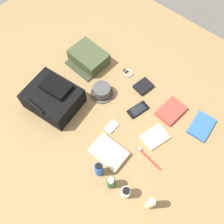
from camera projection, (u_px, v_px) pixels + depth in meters
The scene contains 17 objects.
ground_plane at pixel (112, 116), 1.57m from camera, with size 2.64×2.02×0.02m, color olive.
backpack at pixel (53, 98), 1.53m from camera, with size 0.34×0.30×0.16m.
toiletry_pouch at pixel (88, 58), 1.71m from camera, with size 0.25×0.23×0.09m.
bucket_hat at pixel (102, 91), 1.60m from camera, with size 0.15×0.15×0.07m.
lotion_bottle at pixel (150, 204), 1.24m from camera, with size 0.04×0.04×0.17m.
toothpaste_tube at pixel (126, 193), 1.29m from camera, with size 0.05×0.05×0.12m.
shampoo_bottle at pixel (111, 183), 1.31m from camera, with size 0.04×0.04×0.12m.
deodorant_spray at pixel (99, 169), 1.34m from camera, with size 0.04×0.04×0.14m.
paperback_novel at pixel (201, 126), 1.51m from camera, with size 0.13×0.18×0.02m.
travel_guidebook at pixel (171, 111), 1.56m from camera, with size 0.14×0.18×0.03m.
cell_phone at pixel (138, 110), 1.57m from camera, with size 0.10×0.15×0.01m.
media_player at pixel (112, 127), 1.52m from camera, with size 0.05×0.08×0.01m.
wristwatch at pixel (128, 73), 1.70m from camera, with size 0.07×0.06×0.01m.
toothbrush at pixel (148, 157), 1.43m from camera, with size 0.18×0.03×0.02m.
wallet at pixel (143, 86), 1.64m from camera, with size 0.09×0.11×0.02m, color black.
notepad at pixel (155, 137), 1.48m from camera, with size 0.11×0.15×0.02m, color beige.
folded_towel at pixel (109, 153), 1.43m from camera, with size 0.20×0.14×0.04m, color beige.
Camera 1 is at (-0.45, 0.52, 1.40)m, focal length 40.07 mm.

